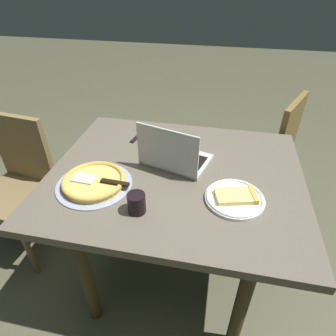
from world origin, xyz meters
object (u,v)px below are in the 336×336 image
Objects in this scene: table_knife at (138,136)px; drink_cup at (137,203)px; dining_table at (175,188)px; laptop at (174,156)px; chair_far at (267,148)px; chair_near at (19,180)px; pizza_plate at (235,198)px; pizza_tray at (94,182)px.

drink_cup reaches higher than table_knife.
dining_table is 0.16m from laptop.
laptop is at bearing 51.66° from chair_far.
chair_far is at bearing -155.92° from chair_near.
pizza_plate is at bearing 141.47° from table_knife.
chair_near is at bearing -10.10° from pizza_plate.
drink_cup is at bearing 157.20° from chair_near.
laptop reaches higher than drink_cup.
dining_table is at bearing 54.93° from chair_far.
laptop reaches higher than chair_far.
laptop reaches higher than dining_table.
pizza_tray is at bearing 25.94° from dining_table.
drink_cup is (-0.24, 0.12, 0.03)m from pizza_tray.
pizza_tray is at bearing -27.23° from drink_cup.
drink_cup is (0.39, 0.14, 0.03)m from pizza_plate.
chair_far reaches higher than table_knife.
pizza_tray is 0.75m from chair_near.
chair_near reaches higher than pizza_plate.
drink_cup is at bearing 20.46° from pizza_plate.
chair_near is (0.72, 0.22, -0.27)m from table_knife.
pizza_plate is 2.91× the size of drink_cup.
pizza_tray reaches higher than dining_table.
dining_table is 3.32× the size of laptop.
pizza_tray is 3.94× the size of drink_cup.
pizza_plate is 1.24× the size of table_knife.
dining_table is 1.34× the size of chair_near.
chair_near is (0.97, -0.02, -0.32)m from laptop.
chair_near reaches higher than pizza_tray.
chair_far is (-1.53, -0.68, 0.00)m from chair_near.
drink_cup is (0.09, 0.35, -0.00)m from laptop.
pizza_plate is 0.63m from pizza_tray.
laptop reaches higher than table_knife.
chair_near is 0.99× the size of chair_far.
laptop is 0.40m from pizza_tray.
pizza_tray is 0.47m from table_knife.
chair_far is at bearing -121.37° from drink_cup.
laptop is at bearing -144.78° from pizza_tray.
chair_near is (0.65, -0.25, -0.29)m from pizza_tray.
pizza_plate is (-0.28, 0.14, 0.11)m from dining_table.
table_knife is 0.97m from chair_far.
laptop is 0.40× the size of chair_near.
pizza_plate is 1.32m from chair_near.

